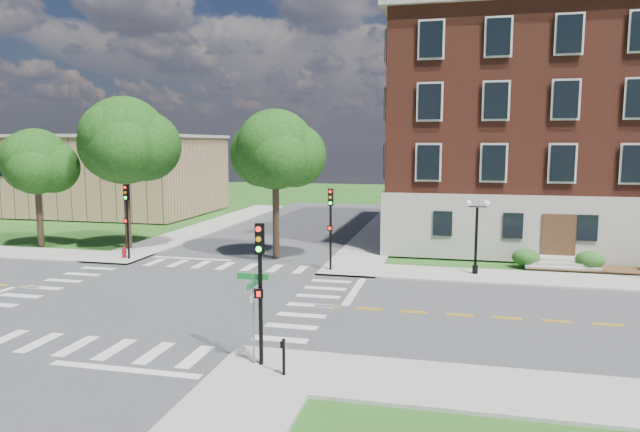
% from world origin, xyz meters
% --- Properties ---
extents(ground, '(160.00, 160.00, 0.00)m').
position_xyz_m(ground, '(0.00, 0.00, 0.00)').
color(ground, '#285718').
rests_on(ground, ground).
extents(road_ew, '(90.00, 12.00, 0.01)m').
position_xyz_m(road_ew, '(0.00, 0.00, 0.01)').
color(road_ew, '#3D3D3F').
rests_on(road_ew, ground).
extents(road_ns, '(12.00, 90.00, 0.01)m').
position_xyz_m(road_ns, '(0.00, 0.00, 0.01)').
color(road_ns, '#3D3D3F').
rests_on(road_ns, ground).
extents(sidewalk_ne, '(34.00, 34.00, 0.12)m').
position_xyz_m(sidewalk_ne, '(15.38, 15.38, 0.06)').
color(sidewalk_ne, '#9E9B93').
rests_on(sidewalk_ne, ground).
extents(sidewalk_nw, '(34.00, 34.00, 0.12)m').
position_xyz_m(sidewalk_nw, '(-15.38, 15.38, 0.06)').
color(sidewalk_nw, '#9E9B93').
rests_on(sidewalk_nw, ground).
extents(crosswalk_east, '(2.20, 10.20, 0.02)m').
position_xyz_m(crosswalk_east, '(7.20, 0.00, 0.00)').
color(crosswalk_east, silver).
rests_on(crosswalk_east, ground).
extents(stop_bar_east, '(0.40, 5.50, 0.00)m').
position_xyz_m(stop_bar_east, '(8.80, 3.00, 0.00)').
color(stop_bar_east, silver).
rests_on(stop_bar_east, ground).
extents(main_building, '(30.60, 22.40, 16.50)m').
position_xyz_m(main_building, '(24.00, 21.99, 8.34)').
color(main_building, '#A39B90').
rests_on(main_building, ground).
extents(secondary_building, '(20.40, 15.40, 8.30)m').
position_xyz_m(secondary_building, '(-22.00, 30.00, 4.28)').
color(secondary_building, '#A38059').
rests_on(secondary_building, ground).
extents(tree_b, '(4.71, 4.71, 8.48)m').
position_xyz_m(tree_b, '(-15.57, 10.23, 6.21)').
color(tree_b, '#312418').
rests_on(tree_b, ground).
extents(tree_c, '(6.11, 6.11, 10.66)m').
position_xyz_m(tree_c, '(-8.85, 10.89, 7.71)').
color(tree_c, '#312418').
rests_on(tree_c, ground).
extents(tree_d, '(5.16, 5.16, 9.61)m').
position_xyz_m(tree_d, '(2.39, 10.12, 7.12)').
color(tree_d, '#312418').
rests_on(tree_d, ground).
extents(traffic_signal_se, '(0.38, 0.44, 4.80)m').
position_xyz_m(traffic_signal_se, '(7.39, -7.60, 3.19)').
color(traffic_signal_se, black).
rests_on(traffic_signal_se, ground).
extents(traffic_signal_ne, '(0.35, 0.40, 4.80)m').
position_xyz_m(traffic_signal_ne, '(6.65, 7.18, 3.19)').
color(traffic_signal_ne, black).
rests_on(traffic_signal_ne, ground).
extents(traffic_signal_nw, '(0.35, 0.40, 4.80)m').
position_xyz_m(traffic_signal_nw, '(-6.71, 7.37, 3.19)').
color(traffic_signal_nw, black).
rests_on(traffic_signal_nw, ground).
extents(twin_lamp_west, '(1.36, 0.36, 4.23)m').
position_xyz_m(twin_lamp_west, '(14.93, 8.05, 2.52)').
color(twin_lamp_west, black).
rests_on(twin_lamp_west, ground).
extents(street_sign_pole, '(1.10, 1.10, 3.10)m').
position_xyz_m(street_sign_pole, '(7.12, -7.54, 2.31)').
color(street_sign_pole, gray).
rests_on(street_sign_pole, ground).
extents(push_button_post, '(0.14, 0.21, 1.20)m').
position_xyz_m(push_button_post, '(8.38, -8.27, 0.80)').
color(push_button_post, black).
rests_on(push_button_post, ground).
extents(fire_hydrant, '(0.35, 0.35, 0.75)m').
position_xyz_m(fire_hydrant, '(-7.20, 7.65, 0.46)').
color(fire_hydrant, maroon).
rests_on(fire_hydrant, ground).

